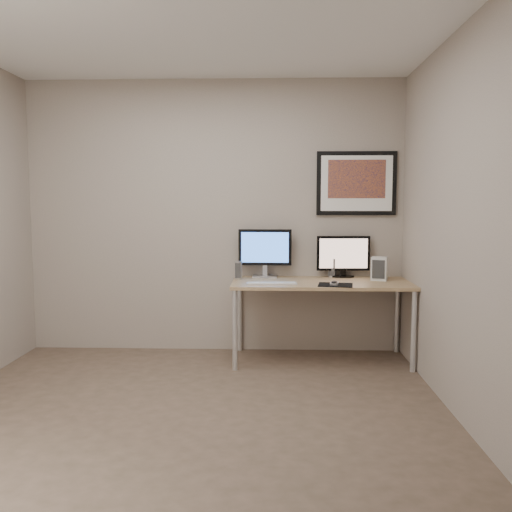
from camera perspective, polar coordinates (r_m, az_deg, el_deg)
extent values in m
plane|color=#4E4131|center=(3.84, -7.13, -16.47)|extent=(3.60, 3.60, 0.00)
plane|color=white|center=(3.74, -7.67, 23.67)|extent=(3.60, 3.60, 0.00)
plane|color=gray|center=(5.24, -4.37, 4.11)|extent=(3.60, 0.00, 3.60)
plane|color=gray|center=(3.72, 21.21, 3.08)|extent=(0.00, 3.40, 3.40)
cube|color=#8C6444|center=(4.93, 6.87, -2.85)|extent=(1.60, 0.70, 0.03)
cylinder|color=silver|center=(4.69, -2.24, -7.81)|extent=(0.04, 0.04, 0.70)
cylinder|color=silver|center=(5.29, -1.74, -6.24)|extent=(0.04, 0.04, 0.70)
cylinder|color=silver|center=(4.82, 16.25, -7.65)|extent=(0.04, 0.04, 0.70)
cylinder|color=silver|center=(5.41, 14.63, -6.15)|extent=(0.04, 0.04, 0.70)
cube|color=black|center=(5.25, 10.52, 7.52)|extent=(0.75, 0.03, 0.60)
cube|color=white|center=(5.23, 10.55, 7.53)|extent=(0.67, 0.00, 0.52)
cube|color=orange|center=(5.23, 10.56, 7.97)|extent=(0.54, 0.00, 0.36)
cube|color=#B0B0B5|center=(5.16, 0.95, -2.15)|extent=(0.24, 0.17, 0.02)
cube|color=#B0B0B5|center=(5.16, 0.95, -1.51)|extent=(0.05, 0.04, 0.10)
cube|color=black|center=(5.13, 0.95, 0.92)|extent=(0.50, 0.05, 0.34)
cube|color=blue|center=(5.12, 0.95, 0.91)|extent=(0.45, 0.02, 0.29)
cube|color=black|center=(5.22, 9.13, -2.14)|extent=(0.22, 0.13, 0.02)
cube|color=black|center=(5.22, 9.14, -1.78)|extent=(0.05, 0.04, 0.05)
cube|color=black|center=(5.20, 9.17, 0.29)|extent=(0.50, 0.05, 0.33)
cube|color=tan|center=(5.18, 9.20, 0.27)|extent=(0.45, 0.02, 0.28)
cylinder|color=#B0B0B5|center=(5.03, -1.85, -1.50)|extent=(0.07, 0.07, 0.17)
cylinder|color=#B0B0B5|center=(5.22, 8.02, -1.14)|extent=(0.09, 0.09, 0.19)
cube|color=silver|center=(4.74, 1.66, -2.88)|extent=(0.45, 0.14, 0.02)
cube|color=black|center=(4.73, 8.36, -3.02)|extent=(0.33, 0.30, 0.00)
ellipsoid|color=black|center=(4.72, 8.25, -2.80)|extent=(0.08, 0.12, 0.04)
cube|color=silver|center=(5.07, 12.85, -1.31)|extent=(0.17, 0.14, 0.22)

